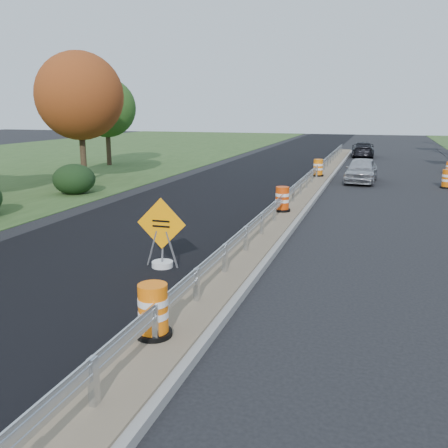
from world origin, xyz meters
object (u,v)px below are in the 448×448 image
(car_silver, at_px, (361,170))
(barrel_median_mid, at_px, (282,199))
(car_dark_far, at_px, (363,149))
(barrel_median_far, at_px, (318,168))
(barrel_shoulder_near, at_px, (447,179))
(caution_sign, at_px, (162,250))
(barrel_median_near, at_px, (153,311))

(car_silver, bearing_deg, barrel_median_mid, -100.82)
(barrel_median_mid, height_order, car_dark_far, car_dark_far)
(car_dark_far, bearing_deg, car_silver, 89.01)
(barrel_median_far, xyz_separation_m, barrel_shoulder_near, (7.02, -1.11, -0.24))
(caution_sign, distance_m, barrel_median_far, 18.37)
(barrel_median_far, height_order, car_silver, car_silver)
(barrel_shoulder_near, distance_m, car_silver, 4.61)
(barrel_median_mid, relative_size, car_dark_far, 0.21)
(barrel_median_near, distance_m, barrel_median_mid, 11.64)
(barrel_shoulder_near, bearing_deg, barrel_median_far, 171.06)
(barrel_median_mid, xyz_separation_m, car_dark_far, (2.02, 26.72, -0.03))
(barrel_median_near, xyz_separation_m, barrel_median_far, (0.12, 22.57, 0.02))
(barrel_median_near, distance_m, barrel_median_far, 22.57)
(barrel_median_near, bearing_deg, barrel_shoulder_near, 71.60)
(car_dark_far, bearing_deg, barrel_median_mid, 82.74)
(car_dark_far, bearing_deg, barrel_median_near, 83.95)
(barrel_median_mid, bearing_deg, barrel_median_near, -90.31)
(barrel_median_near, distance_m, barrel_shoulder_near, 22.62)
(barrel_median_far, relative_size, barrel_shoulder_near, 1.01)
(caution_sign, xyz_separation_m, barrel_median_near, (1.78, -4.30, 0.21))
(car_silver, bearing_deg, barrel_shoulder_near, -8.71)
(caution_sign, relative_size, barrel_median_mid, 1.97)
(caution_sign, bearing_deg, car_silver, 75.76)
(barrel_median_near, bearing_deg, car_silver, 83.30)
(car_silver, bearing_deg, caution_sign, -101.09)
(barrel_median_near, relative_size, car_dark_far, 0.21)
(barrel_median_mid, distance_m, barrel_median_far, 10.93)
(barrel_median_mid, bearing_deg, car_silver, 76.57)
(car_silver, bearing_deg, barrel_median_far, 178.03)
(barrel_median_far, xyz_separation_m, car_dark_far, (1.96, 15.79, -0.05))
(barrel_shoulder_near, bearing_deg, barrel_median_near, -108.40)
(barrel_median_mid, bearing_deg, barrel_shoulder_near, 54.24)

